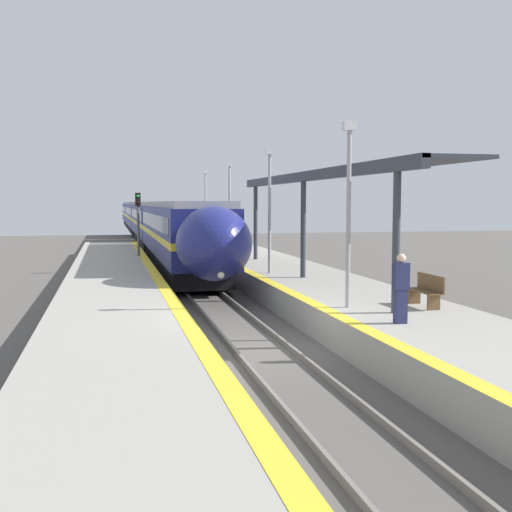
{
  "coord_description": "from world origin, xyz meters",
  "views": [
    {
      "loc": [
        -3.69,
        -15.46,
        3.73
      ],
      "look_at": [
        0.6,
        3.18,
        2.13
      ],
      "focal_mm": 45.0,
      "sensor_mm": 36.0,
      "label": 1
    }
  ],
  "objects_px": {
    "person_waiting": "(401,287)",
    "lamppost_far": "(230,202)",
    "lamppost_farthest": "(205,202)",
    "platform_bench": "(427,290)",
    "lamppost_mid": "(270,202)",
    "lamppost_near": "(349,201)",
    "train": "(147,218)",
    "railway_signal": "(138,224)"
  },
  "relations": [
    {
      "from": "lamppost_far",
      "to": "lamppost_farthest",
      "type": "distance_m",
      "value": 8.67
    },
    {
      "from": "person_waiting",
      "to": "lamppost_mid",
      "type": "xyz_separation_m",
      "value": [
        -0.37,
        11.14,
        2.03
      ]
    },
    {
      "from": "platform_bench",
      "to": "lamppost_far",
      "type": "bearing_deg",
      "value": 96.87
    },
    {
      "from": "lamppost_mid",
      "to": "person_waiting",
      "type": "bearing_deg",
      "value": -88.09
    },
    {
      "from": "platform_bench",
      "to": "lamppost_far",
      "type": "xyz_separation_m",
      "value": [
        -2.14,
        17.74,
        2.41
      ]
    },
    {
      "from": "train",
      "to": "lamppost_far",
      "type": "bearing_deg",
      "value": -85.12
    },
    {
      "from": "person_waiting",
      "to": "lamppost_far",
      "type": "xyz_separation_m",
      "value": [
        -0.37,
        19.81,
        2.03
      ]
    },
    {
      "from": "person_waiting",
      "to": "lamppost_far",
      "type": "height_order",
      "value": "lamppost_far"
    },
    {
      "from": "lamppost_near",
      "to": "lamppost_far",
      "type": "xyz_separation_m",
      "value": [
        0.0,
        17.35,
        0.0
      ]
    },
    {
      "from": "platform_bench",
      "to": "railway_signal",
      "type": "relative_size",
      "value": 0.35
    },
    {
      "from": "platform_bench",
      "to": "railway_signal",
      "type": "height_order",
      "value": "railway_signal"
    },
    {
      "from": "platform_bench",
      "to": "lamppost_farthest",
      "type": "relative_size",
      "value": 0.29
    },
    {
      "from": "person_waiting",
      "to": "lamppost_mid",
      "type": "bearing_deg",
      "value": 91.91
    },
    {
      "from": "train",
      "to": "lamppost_near",
      "type": "bearing_deg",
      "value": -86.88
    },
    {
      "from": "platform_bench",
      "to": "lamppost_near",
      "type": "relative_size",
      "value": 0.29
    },
    {
      "from": "train",
      "to": "lamppost_farthest",
      "type": "relative_size",
      "value": 17.3
    },
    {
      "from": "lamppost_mid",
      "to": "lamppost_far",
      "type": "height_order",
      "value": "same"
    },
    {
      "from": "platform_bench",
      "to": "lamppost_near",
      "type": "xyz_separation_m",
      "value": [
        -2.14,
        0.39,
        2.41
      ]
    },
    {
      "from": "person_waiting",
      "to": "lamppost_far",
      "type": "relative_size",
      "value": 0.33
    },
    {
      "from": "train",
      "to": "person_waiting",
      "type": "relative_size",
      "value": 52.25
    },
    {
      "from": "railway_signal",
      "to": "lamppost_farthest",
      "type": "height_order",
      "value": "lamppost_farthest"
    },
    {
      "from": "person_waiting",
      "to": "lamppost_farthest",
      "type": "bearing_deg",
      "value": 90.75
    },
    {
      "from": "train",
      "to": "lamppost_farthest",
      "type": "height_order",
      "value": "lamppost_farthest"
    },
    {
      "from": "lamppost_far",
      "to": "lamppost_near",
      "type": "bearing_deg",
      "value": -90.0
    },
    {
      "from": "person_waiting",
      "to": "lamppost_far",
      "type": "bearing_deg",
      "value": 91.07
    },
    {
      "from": "person_waiting",
      "to": "train",
      "type": "bearing_deg",
      "value": 93.38
    },
    {
      "from": "railway_signal",
      "to": "lamppost_farthest",
      "type": "relative_size",
      "value": 0.85
    },
    {
      "from": "lamppost_far",
      "to": "lamppost_farthest",
      "type": "height_order",
      "value": "same"
    },
    {
      "from": "lamppost_near",
      "to": "lamppost_farthest",
      "type": "bearing_deg",
      "value": 90.0
    },
    {
      "from": "platform_bench",
      "to": "person_waiting",
      "type": "height_order",
      "value": "person_waiting"
    },
    {
      "from": "lamppost_near",
      "to": "lamppost_mid",
      "type": "height_order",
      "value": "same"
    },
    {
      "from": "train",
      "to": "lamppost_farthest",
      "type": "bearing_deg",
      "value": -83.2
    },
    {
      "from": "lamppost_mid",
      "to": "lamppost_farthest",
      "type": "relative_size",
      "value": 1.0
    },
    {
      "from": "lamppost_near",
      "to": "lamppost_mid",
      "type": "distance_m",
      "value": 8.67
    },
    {
      "from": "person_waiting",
      "to": "railway_signal",
      "type": "bearing_deg",
      "value": 103.87
    },
    {
      "from": "lamppost_mid",
      "to": "lamppost_farthest",
      "type": "bearing_deg",
      "value": 90.0
    },
    {
      "from": "lamppost_mid",
      "to": "platform_bench",
      "type": "bearing_deg",
      "value": -76.74
    },
    {
      "from": "lamppost_mid",
      "to": "lamppost_near",
      "type": "bearing_deg",
      "value": -90.0
    },
    {
      "from": "platform_bench",
      "to": "lamppost_far",
      "type": "relative_size",
      "value": 0.29
    },
    {
      "from": "lamppost_farthest",
      "to": "lamppost_far",
      "type": "bearing_deg",
      "value": -90.0
    },
    {
      "from": "lamppost_far",
      "to": "lamppost_farthest",
      "type": "relative_size",
      "value": 1.0
    },
    {
      "from": "platform_bench",
      "to": "lamppost_far",
      "type": "height_order",
      "value": "lamppost_far"
    }
  ]
}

